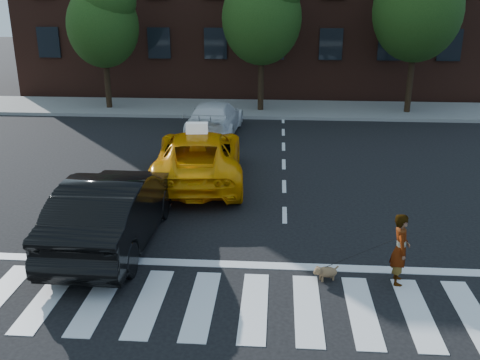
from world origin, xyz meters
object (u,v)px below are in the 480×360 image
object	(u,v)px
tree_mid	(262,8)
taxi	(199,156)
woman	(400,249)
dog	(325,272)
white_suv	(215,118)
tree_left	(103,17)
black_sedan	(114,209)

from	to	relation	value
tree_mid	taxi	distance (m)	10.91
woman	dog	size ratio (longest dim) A/B	2.73
tree_mid	white_suv	world-z (taller)	tree_mid
dog	woman	bearing A→B (deg)	-20.70
white_suv	tree_left	bearing A→B (deg)	-33.91
white_suv	dog	xyz separation A→B (m)	(3.63, -11.59, -0.50)
tree_mid	dog	bearing A→B (deg)	-83.30
tree_mid	dog	distance (m)	16.69
black_sedan	white_suv	distance (m)	10.24
taxi	white_suv	distance (m)	5.68
tree_left	taxi	bearing A→B (deg)	-59.40
tree_left	tree_mid	distance (m)	7.51
tree_left	woman	size ratio (longest dim) A/B	4.32
woman	dog	world-z (taller)	woman
black_sedan	white_suv	size ratio (longest dim) A/B	1.09
white_suv	black_sedan	bearing A→B (deg)	86.58
tree_mid	woman	distance (m)	16.75
tree_mid	taxi	bearing A→B (deg)	-99.03
white_suv	taxi	bearing A→B (deg)	94.77
woman	tree_mid	bearing A→B (deg)	17.00
black_sedan	tree_mid	bearing A→B (deg)	-100.37
tree_left	woman	world-z (taller)	tree_left
black_sedan	taxi	bearing A→B (deg)	-105.40
black_sedan	dog	xyz separation A→B (m)	(4.78, -1.42, -0.66)
taxi	black_sedan	size ratio (longest dim) A/B	1.09
taxi	tree_left	bearing A→B (deg)	-65.19
black_sedan	woman	bearing A→B (deg)	168.34
dog	white_suv	bearing A→B (deg)	86.06
taxi	white_suv	xyz separation A→B (m)	(-0.17, 5.68, -0.10)
tree_left	black_sedan	distance (m)	15.62
woman	dog	distance (m)	1.56
taxi	woman	xyz separation A→B (m)	(4.91, -5.90, -0.03)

